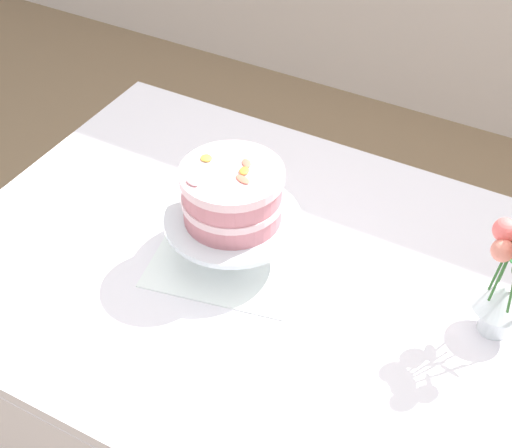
# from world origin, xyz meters

# --- Properties ---
(dining_table) EXTENTS (1.40, 1.00, 0.74)m
(dining_table) POSITION_xyz_m (0.00, -0.03, 0.65)
(dining_table) COLOR white
(dining_table) RESTS_ON ground
(linen_napkin) EXTENTS (0.38, 0.38, 0.00)m
(linen_napkin) POSITION_xyz_m (-0.11, 0.02, 0.74)
(linen_napkin) COLOR white
(linen_napkin) RESTS_ON dining_table
(cake_stand) EXTENTS (0.29, 0.29, 0.10)m
(cake_stand) POSITION_xyz_m (-0.11, 0.02, 0.82)
(cake_stand) COLOR silver
(cake_stand) RESTS_ON linen_napkin
(layer_cake) EXTENTS (0.21, 0.21, 0.13)m
(layer_cake) POSITION_xyz_m (-0.11, 0.02, 0.90)
(layer_cake) COLOR #CC7A84
(layer_cake) RESTS_ON cake_stand
(flower_vase) EXTENTS (0.12, 0.12, 0.32)m
(flower_vase) POSITION_xyz_m (0.45, 0.08, 0.88)
(flower_vase) COLOR silver
(flower_vase) RESTS_ON dining_table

